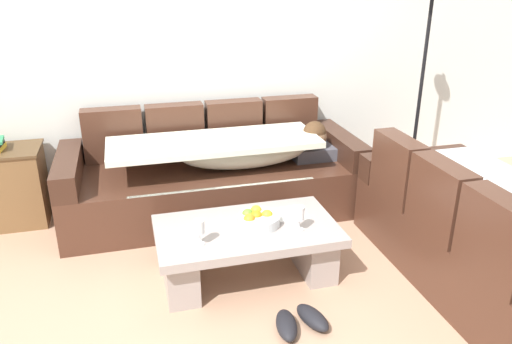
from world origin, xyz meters
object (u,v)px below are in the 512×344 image
(couch_near_window, at_px, (482,237))
(couch_along_wall, at_px, (218,175))
(wine_glass_near_right, at_px, (299,214))
(fruit_bowl, at_px, (258,219))
(open_magazine, at_px, (287,214))
(floor_lamp, at_px, (420,73))
(pair_of_shoes, at_px, (300,321))
(coffee_table, at_px, (247,245))
(wine_glass_near_left, at_px, (199,228))

(couch_near_window, bearing_deg, couch_along_wall, 44.51)
(couch_along_wall, relative_size, wine_glass_near_right, 14.89)
(fruit_bowl, height_order, open_magazine, fruit_bowl)
(floor_lamp, distance_m, pair_of_shoes, 2.56)
(wine_glass_near_right, xyz_separation_m, open_magazine, (-0.01, 0.23, -0.11))
(couch_along_wall, bearing_deg, couch_near_window, -45.49)
(fruit_bowl, bearing_deg, floor_lamp, 29.82)
(coffee_table, xyz_separation_m, open_magazine, (0.31, 0.10, 0.15))
(fruit_bowl, xyz_separation_m, wine_glass_near_left, (-0.41, -0.16, 0.07))
(couch_along_wall, distance_m, coffee_table, 1.05)
(coffee_table, bearing_deg, fruit_bowl, 10.76)
(couch_near_window, bearing_deg, floor_lamp, -13.40)
(couch_along_wall, relative_size, open_magazine, 8.83)
(coffee_table, height_order, open_magazine, open_magazine)
(couch_along_wall, bearing_deg, fruit_bowl, -86.11)
(couch_along_wall, height_order, floor_lamp, floor_lamp)
(couch_along_wall, bearing_deg, coffee_table, -90.50)
(fruit_bowl, distance_m, wine_glass_near_left, 0.45)
(coffee_table, xyz_separation_m, fruit_bowl, (0.08, 0.02, 0.18))
(coffee_table, distance_m, wine_glass_near_right, 0.43)
(couch_near_window, height_order, floor_lamp, floor_lamp)
(coffee_table, relative_size, fruit_bowl, 4.29)
(fruit_bowl, height_order, wine_glass_near_right, wine_glass_near_right)
(couch_along_wall, distance_m, fruit_bowl, 1.04)
(wine_glass_near_left, bearing_deg, couch_near_window, -9.59)
(couch_along_wall, distance_m, wine_glass_near_left, 1.25)
(wine_glass_near_right, bearing_deg, fruit_bowl, 149.49)
(coffee_table, relative_size, floor_lamp, 0.62)
(wine_glass_near_right, xyz_separation_m, pair_of_shoes, (-0.15, -0.48, -0.45))
(fruit_bowl, bearing_deg, wine_glass_near_right, -30.51)
(open_magazine, xyz_separation_m, floor_lamp, (1.52, 0.92, 0.73))
(coffee_table, xyz_separation_m, floor_lamp, (1.83, 1.02, 0.88))
(floor_lamp, relative_size, pair_of_shoes, 5.61)
(open_magazine, bearing_deg, wine_glass_near_right, -89.31)
(open_magazine, bearing_deg, coffee_table, -163.93)
(wine_glass_near_right, relative_size, open_magazine, 0.59)
(wine_glass_near_left, xyz_separation_m, floor_lamp, (2.17, 1.16, 0.62))
(wine_glass_near_right, distance_m, pair_of_shoes, 0.67)
(wine_glass_near_left, bearing_deg, couch_along_wall, 73.87)
(fruit_bowl, xyz_separation_m, pair_of_shoes, (0.09, -0.62, -0.38))
(couch_near_window, xyz_separation_m, pair_of_shoes, (-1.31, -0.15, -0.29))
(fruit_bowl, height_order, pair_of_shoes, fruit_bowl)
(couch_along_wall, relative_size, couch_near_window, 1.30)
(couch_near_window, relative_size, floor_lamp, 0.97)
(couch_along_wall, height_order, open_magazine, couch_along_wall)
(wine_glass_near_left, bearing_deg, pair_of_shoes, -42.60)
(coffee_table, distance_m, fruit_bowl, 0.20)
(wine_glass_near_right, relative_size, floor_lamp, 0.09)
(coffee_table, bearing_deg, floor_lamp, 29.09)
(fruit_bowl, bearing_deg, couch_near_window, -18.31)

